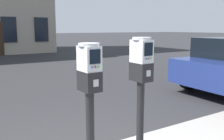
# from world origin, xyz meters

# --- Properties ---
(parking_meter_near_kerb) EXTENTS (0.23, 0.26, 1.38)m
(parking_meter_near_kerb) POSITION_xyz_m (-0.07, -0.26, 1.09)
(parking_meter_near_kerb) COLOR black
(parking_meter_near_kerb) RESTS_ON sidewalk_slab
(parking_meter_twin_adjacent) EXTENTS (0.23, 0.26, 1.43)m
(parking_meter_twin_adjacent) POSITION_xyz_m (0.60, -0.26, 1.12)
(parking_meter_twin_adjacent) COLOR black
(parking_meter_twin_adjacent) RESTS_ON sidewalk_slab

